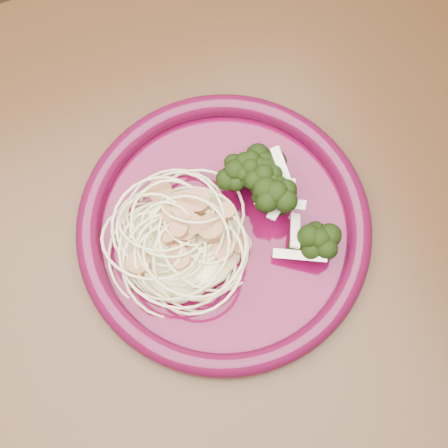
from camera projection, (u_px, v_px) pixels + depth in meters
dining_table at (246, 322)px, 0.66m from camera, size 1.20×0.80×0.75m
dinner_plate at (224, 227)px, 0.58m from camera, size 0.28×0.28×0.02m
spaghetti_pile at (182, 240)px, 0.57m from camera, size 0.12×0.10×0.03m
scallop_cluster at (179, 229)px, 0.53m from camera, size 0.12×0.12×0.04m
broccoli_pile at (276, 202)px, 0.57m from camera, size 0.08×0.12×0.04m
onion_garnish at (278, 192)px, 0.54m from camera, size 0.05×0.08×0.04m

